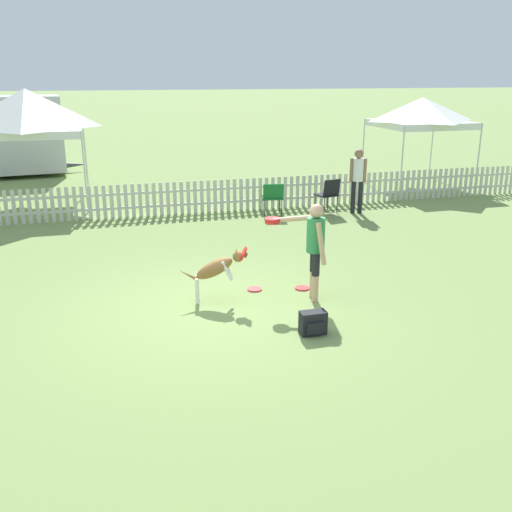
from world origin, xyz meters
The scene contains 12 objects.
ground_plane centered at (0.00, 0.00, 0.00)m, with size 240.00×240.00×0.00m, color olive.
handler_person centered at (1.55, 0.06, 0.95)m, with size 0.87×0.79×1.53m.
leaping_dog centered at (0.11, 0.35, 0.55)m, with size 1.07×0.41×0.88m.
frisbee_near_handler centered at (0.79, 0.67, 0.01)m, with size 0.24×0.24×0.02m.
frisbee_near_dog centered at (1.57, 0.51, 0.01)m, with size 0.24×0.24×0.02m.
backpack_on_grass centered at (1.12, -1.14, 0.16)m, with size 0.36×0.23×0.32m.
picket_fence centered at (0.00, 6.27, 0.42)m, with size 23.94×0.04×0.83m.
folding_chair_blue_left centered at (4.02, 5.39, 0.53)m, with size 0.58×0.60×0.89m.
folding_chair_green_right centered at (2.62, 5.60, 0.48)m, with size 0.59×0.61×0.81m.
canopy_tent_main centered at (-3.20, 8.47, 2.43)m, with size 2.71×2.71×3.03m.
canopy_tent_secondary centered at (8.16, 8.16, 2.25)m, with size 2.58×2.58×2.70m.
spectator_standing centered at (4.71, 5.20, 0.98)m, with size 0.40×0.27×1.62m.
Camera 1 is at (-1.52, -7.77, 3.40)m, focal length 40.00 mm.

